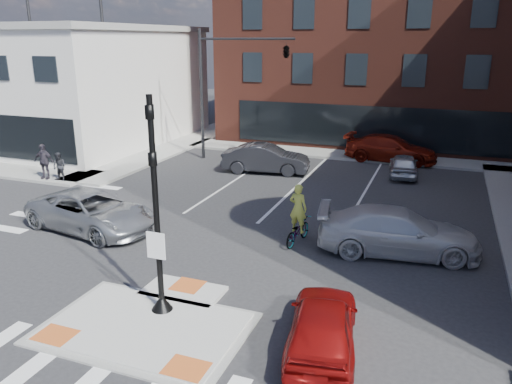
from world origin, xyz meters
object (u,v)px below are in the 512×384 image
at_px(bg_car_red, 391,149).
at_px(pedestrian_a, 59,167).
at_px(cyclist, 298,224).
at_px(bg_car_silver, 404,165).
at_px(red_sedan, 322,325).
at_px(bg_car_dark, 266,159).
at_px(white_pickup, 398,232).
at_px(pedestrian_b, 44,161).
at_px(silver_suv, 91,211).

xyz_separation_m(bg_car_red, pedestrian_a, (-15.91, -11.32, 0.09)).
bearing_deg(bg_car_red, cyclist, 177.37).
relative_size(bg_car_silver, bg_car_red, 0.67).
height_order(red_sedan, bg_car_dark, bg_car_dark).
bearing_deg(red_sedan, cyclist, -78.12).
relative_size(red_sedan, bg_car_red, 0.73).
xyz_separation_m(bg_car_silver, pedestrian_a, (-17.00, -8.03, 0.27)).
height_order(red_sedan, white_pickup, white_pickup).
bearing_deg(pedestrian_a, bg_car_red, 35.10).
xyz_separation_m(white_pickup, bg_car_silver, (-0.74, 11.03, -0.18)).
bearing_deg(bg_car_silver, red_sedan, 82.79).
xyz_separation_m(red_sedan, cyclist, (-2.47, 6.31, 0.08)).
distance_m(bg_car_silver, pedestrian_b, 19.74).
xyz_separation_m(cyclist, pedestrian_a, (-14.14, 3.40, 0.13)).
distance_m(bg_car_silver, bg_car_red, 3.46).
bearing_deg(cyclist, white_pickup, -165.22).
height_order(bg_car_silver, pedestrian_a, pedestrian_a).
height_order(silver_suv, white_pickup, white_pickup).
distance_m(white_pickup, bg_car_dark, 12.22).
height_order(pedestrian_a, pedestrian_b, pedestrian_b).
xyz_separation_m(silver_suv, white_pickup, (11.73, 2.00, 0.04)).
relative_size(silver_suv, pedestrian_b, 2.94).
xyz_separation_m(red_sedan, white_pickup, (1.13, 6.71, 0.12)).
xyz_separation_m(bg_car_red, cyclist, (-1.77, -14.71, -0.03)).
relative_size(bg_car_dark, bg_car_red, 0.88).
distance_m(bg_car_dark, pedestrian_a, 11.25).
bearing_deg(bg_car_dark, bg_car_silver, -83.52).
bearing_deg(silver_suv, bg_car_red, -21.31).
distance_m(white_pickup, bg_car_red, 14.43).
height_order(silver_suv, pedestrian_b, pedestrian_b).
relative_size(white_pickup, pedestrian_a, 3.73).
distance_m(cyclist, pedestrian_a, 14.55).
height_order(red_sedan, cyclist, cyclist).
bearing_deg(white_pickup, bg_car_silver, -5.31).
distance_m(bg_car_dark, bg_car_red, 8.32).
height_order(bg_car_dark, bg_car_silver, bg_car_dark).
xyz_separation_m(red_sedan, bg_car_red, (-0.70, 21.03, 0.12)).
distance_m(bg_car_dark, pedestrian_b, 12.13).
height_order(bg_car_red, pedestrian_a, pedestrian_a).
distance_m(silver_suv, cyclist, 8.29).
xyz_separation_m(bg_car_dark, pedestrian_b, (-10.52, -6.02, 0.29)).
bearing_deg(white_pickup, pedestrian_b, 71.77).
bearing_deg(red_sedan, bg_car_silver, -100.73).
bearing_deg(pedestrian_b, red_sedan, -38.11).
height_order(red_sedan, bg_car_silver, red_sedan).
xyz_separation_m(red_sedan, bg_car_dark, (-7.11, 15.73, 0.11)).
bearing_deg(pedestrian_b, bg_car_red, 24.48).
relative_size(red_sedan, cyclist, 1.77).
relative_size(white_pickup, bg_car_dark, 1.14).
xyz_separation_m(bg_car_silver, cyclist, (-2.86, -11.43, 0.14)).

